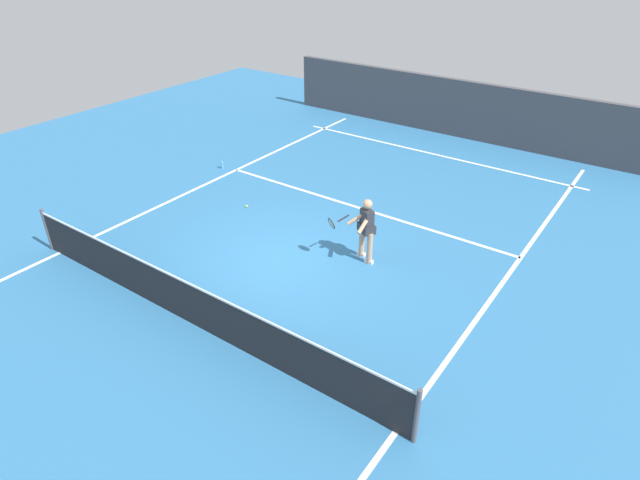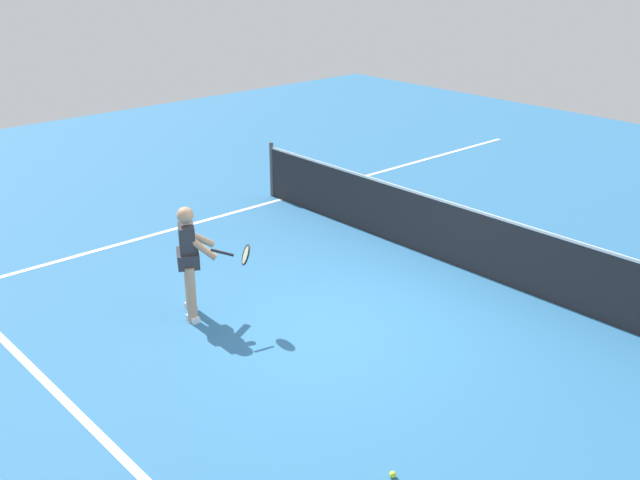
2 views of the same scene
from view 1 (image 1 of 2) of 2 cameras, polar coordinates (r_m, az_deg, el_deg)
The scene contains 10 objects.
ground_plane at distance 12.49m, azimuth -4.38°, elevation -2.34°, with size 28.16×28.16×0.00m, color teal.
court_back_wall at distance 20.54m, azimuth 14.87°, elevation 13.34°, with size 14.07×0.24×2.04m, color #47474C.
baseline_marking at distance 18.92m, azimuth 11.92°, elevation 8.98°, with size 10.07×0.10×0.01m, color white.
service_line_marking at distance 14.91m, azimuth 3.95°, elevation 3.52°, with size 9.07×0.10×0.01m, color white.
sideline_left_marking at distance 10.71m, azimuth 15.10°, elevation -9.90°, with size 0.10×19.66×0.01m, color white.
sideline_right_marking at distance 15.44m, azimuth -17.57°, elevation 3.07°, with size 0.10×19.66×0.01m, color white.
court_net at distance 10.65m, azimuth -13.80°, elevation -6.48°, with size 9.75×0.08×1.08m.
tennis_player at distance 12.16m, azimuth 4.84°, elevation 1.32°, with size 1.06×0.81×1.55m.
tennis_ball_near at distance 15.00m, azimuth -7.84°, elevation 3.60°, with size 0.07×0.07×0.07m, color #D1E533.
water_bottle at distance 17.59m, azimuth -10.39°, elevation 7.87°, with size 0.07×0.07×0.24m, color #4C9EE5.
Camera 1 is at (-6.82, 7.98, 6.77)m, focal length 30.04 mm.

